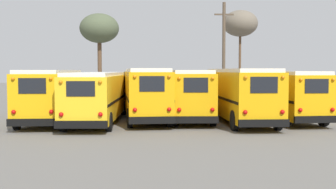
{
  "coord_description": "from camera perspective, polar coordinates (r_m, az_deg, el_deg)",
  "views": [
    {
      "loc": [
        -1.76,
        -25.78,
        3.1
      ],
      "look_at": [
        0.0,
        0.06,
        1.59
      ],
      "focal_mm": 45.0,
      "sensor_mm": 36.0,
      "label": 1
    }
  ],
  "objects": [
    {
      "name": "school_bus_5",
      "position": [
        27.34,
        14.92,
        0.21
      ],
      "size": [
        2.95,
        9.93,
        3.03
      ],
      "color": "#E5A00C",
      "rests_on": "ground"
    },
    {
      "name": "school_bus_0",
      "position": [
        26.6,
        -15.37,
        0.17
      ],
      "size": [
        2.62,
        10.29,
        3.1
      ],
      "color": "#EAAA0F",
      "rests_on": "ground"
    },
    {
      "name": "school_bus_2",
      "position": [
        26.11,
        -3.12,
        0.35
      ],
      "size": [
        2.95,
        9.94,
        3.19
      ],
      "color": "#E5A00C",
      "rests_on": "ground"
    },
    {
      "name": "school_bus_3",
      "position": [
        26.9,
        2.88,
        0.31
      ],
      "size": [
        2.85,
        10.39,
        3.1
      ],
      "color": "#E5A00C",
      "rests_on": "ground"
    },
    {
      "name": "bare_tree_1",
      "position": [
        43.87,
        9.76,
        9.4
      ],
      "size": [
        3.55,
        3.55,
        9.16
      ],
      "color": "brown",
      "rests_on": "ground"
    },
    {
      "name": "school_bus_4",
      "position": [
        25.79,
        9.54,
        0.26
      ],
      "size": [
        2.6,
        10.8,
        3.18
      ],
      "color": "#E5A00C",
      "rests_on": "ground"
    },
    {
      "name": "bare_tree_0",
      "position": [
        44.16,
        -9.28,
        8.73
      ],
      "size": [
        4.02,
        4.02,
        8.89
      ],
      "color": "brown",
      "rests_on": "ground"
    },
    {
      "name": "fence_line",
      "position": [
        33.38,
        -0.87,
        -0.29
      ],
      "size": [
        22.17,
        0.06,
        1.42
      ],
      "color": "#939399",
      "rests_on": "ground"
    },
    {
      "name": "school_bus_1",
      "position": [
        25.4,
        -9.48,
        -0.05
      ],
      "size": [
        3.09,
        10.77,
        2.96
      ],
      "color": "yellow",
      "rests_on": "ground"
    },
    {
      "name": "utility_pole",
      "position": [
        39.67,
        7.56,
        5.8
      ],
      "size": [
        1.8,
        0.3,
        9.37
      ],
      "color": "brown",
      "rests_on": "ground"
    },
    {
      "name": "ground_plane",
      "position": [
        26.02,
        0.01,
        -3.51
      ],
      "size": [
        160.0,
        160.0,
        0.0
      ],
      "primitive_type": "plane",
      "color": "#66635E"
    }
  ]
}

